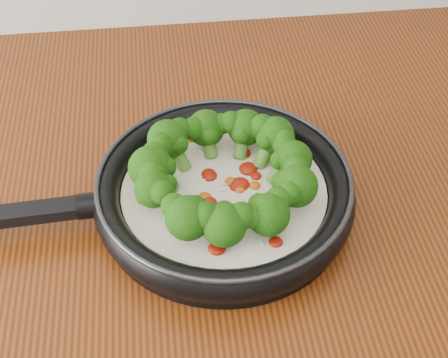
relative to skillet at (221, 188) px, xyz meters
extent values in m
cylinder|color=black|center=(0.00, 0.00, -0.03)|extent=(0.32, 0.32, 0.01)
torus|color=black|center=(0.00, 0.00, -0.01)|extent=(0.33, 0.33, 0.03)
torus|color=#2D2D33|center=(0.00, 0.00, 0.01)|extent=(0.32, 0.32, 0.01)
cube|color=black|center=(-0.24, -0.01, 0.00)|extent=(0.18, 0.04, 0.02)
cylinder|color=black|center=(-0.16, -0.01, 0.00)|extent=(0.03, 0.03, 0.03)
cylinder|color=white|center=(0.00, 0.00, -0.01)|extent=(0.26, 0.26, 0.02)
ellipsoid|color=#911407|center=(0.04, -0.02, 0.00)|extent=(0.02, 0.02, 0.01)
ellipsoid|color=#911407|center=(-0.01, 0.02, 0.00)|extent=(0.02, 0.02, 0.01)
ellipsoid|color=#BE4D0C|center=(-0.02, -0.01, 0.00)|extent=(0.02, 0.02, 0.01)
ellipsoid|color=#911407|center=(-0.01, 0.03, 0.00)|extent=(0.02, 0.02, 0.01)
ellipsoid|color=#911407|center=(-0.04, -0.02, 0.00)|extent=(0.03, 0.03, 0.01)
ellipsoid|color=#BE4D0C|center=(-0.03, 0.10, 0.00)|extent=(0.03, 0.03, 0.01)
ellipsoid|color=#911407|center=(0.05, -0.09, 0.00)|extent=(0.02, 0.02, 0.01)
ellipsoid|color=#911407|center=(0.04, 0.06, 0.00)|extent=(0.02, 0.02, 0.01)
ellipsoid|color=#BE4D0C|center=(-0.06, 0.07, 0.00)|extent=(0.02, 0.02, 0.01)
ellipsoid|color=#911407|center=(0.04, 0.03, 0.00)|extent=(0.03, 0.03, 0.01)
ellipsoid|color=#911407|center=(-0.02, -0.09, 0.00)|extent=(0.02, 0.02, 0.01)
ellipsoid|color=#BE4D0C|center=(0.02, 0.00, 0.00)|extent=(0.01, 0.01, 0.01)
ellipsoid|color=#911407|center=(-0.01, -0.08, 0.00)|extent=(0.02, 0.02, 0.01)
ellipsoid|color=#911407|center=(0.02, 0.00, 0.00)|extent=(0.02, 0.02, 0.01)
ellipsoid|color=#BE4D0C|center=(0.04, 0.00, 0.00)|extent=(0.02, 0.02, 0.01)
ellipsoid|color=#911407|center=(0.04, 0.02, 0.00)|extent=(0.01, 0.01, 0.01)
ellipsoid|color=#911407|center=(-0.08, 0.06, 0.00)|extent=(0.02, 0.02, 0.01)
ellipsoid|color=#BE4D0C|center=(-0.09, -0.01, 0.00)|extent=(0.02, 0.02, 0.01)
ellipsoid|color=#911407|center=(0.00, -0.04, 0.00)|extent=(0.03, 0.03, 0.01)
ellipsoid|color=#911407|center=(0.02, 0.01, 0.00)|extent=(0.03, 0.03, 0.01)
ellipsoid|color=#BE4D0C|center=(0.06, 0.05, 0.00)|extent=(0.02, 0.02, 0.01)
ellipsoid|color=#911407|center=(-0.01, -0.06, 0.00)|extent=(0.02, 0.02, 0.01)
ellipsoid|color=#911407|center=(-0.02, -0.02, 0.00)|extent=(0.02, 0.02, 0.01)
ellipsoid|color=#BE4D0C|center=(0.01, 0.01, 0.00)|extent=(0.02, 0.02, 0.01)
ellipsoid|color=white|center=(0.03, 0.04, 0.00)|extent=(0.00, 0.01, 0.00)
ellipsoid|color=white|center=(0.08, -0.01, 0.00)|extent=(0.01, 0.01, 0.00)
ellipsoid|color=white|center=(0.00, 0.00, 0.00)|extent=(0.01, 0.01, 0.00)
ellipsoid|color=white|center=(-0.03, -0.03, 0.00)|extent=(0.01, 0.01, 0.00)
ellipsoid|color=white|center=(-0.02, 0.02, 0.00)|extent=(0.01, 0.01, 0.00)
ellipsoid|color=white|center=(0.00, 0.01, 0.00)|extent=(0.01, 0.01, 0.00)
ellipsoid|color=white|center=(0.06, 0.04, 0.00)|extent=(0.00, 0.01, 0.00)
ellipsoid|color=white|center=(-0.07, 0.03, 0.00)|extent=(0.01, 0.01, 0.00)
ellipsoid|color=white|center=(0.01, -0.01, 0.00)|extent=(0.01, 0.01, 0.00)
ellipsoid|color=white|center=(0.04, -0.01, 0.00)|extent=(0.01, 0.01, 0.00)
ellipsoid|color=white|center=(-0.02, 0.07, 0.00)|extent=(0.01, 0.01, 0.00)
ellipsoid|color=white|center=(-0.06, -0.04, 0.00)|extent=(0.01, 0.01, 0.00)
ellipsoid|color=white|center=(0.02, -0.03, 0.00)|extent=(0.01, 0.01, 0.00)
ellipsoid|color=white|center=(-0.08, -0.01, 0.00)|extent=(0.01, 0.01, 0.00)
ellipsoid|color=white|center=(0.01, 0.02, 0.00)|extent=(0.01, 0.01, 0.00)
ellipsoid|color=white|center=(0.01, -0.01, 0.00)|extent=(0.01, 0.01, 0.00)
ellipsoid|color=white|center=(-0.04, -0.02, 0.00)|extent=(0.01, 0.01, 0.00)
ellipsoid|color=white|center=(0.04, -0.09, 0.00)|extent=(0.01, 0.01, 0.00)
ellipsoid|color=white|center=(0.05, 0.10, 0.00)|extent=(0.01, 0.00, 0.00)
ellipsoid|color=white|center=(0.00, -0.07, 0.00)|extent=(0.01, 0.01, 0.00)
ellipsoid|color=white|center=(-0.01, -0.01, 0.00)|extent=(0.01, 0.01, 0.00)
ellipsoid|color=white|center=(-0.06, -0.04, 0.00)|extent=(0.01, 0.01, 0.00)
cylinder|color=#59922F|center=(0.07, 0.01, 0.01)|extent=(0.03, 0.02, 0.04)
sphere|color=black|center=(0.09, 0.01, 0.03)|extent=(0.05, 0.05, 0.05)
sphere|color=black|center=(0.08, 0.03, 0.04)|extent=(0.03, 0.03, 0.03)
sphere|color=black|center=(0.09, -0.01, 0.03)|extent=(0.03, 0.03, 0.03)
sphere|color=black|center=(0.07, 0.01, 0.03)|extent=(0.02, 0.02, 0.02)
cylinder|color=#59922F|center=(0.06, 0.04, 0.01)|extent=(0.04, 0.03, 0.04)
sphere|color=black|center=(0.07, 0.05, 0.03)|extent=(0.05, 0.05, 0.05)
sphere|color=black|center=(0.06, 0.06, 0.04)|extent=(0.03, 0.03, 0.03)
sphere|color=black|center=(0.08, 0.04, 0.04)|extent=(0.03, 0.03, 0.03)
sphere|color=black|center=(0.06, 0.04, 0.03)|extent=(0.02, 0.02, 0.02)
cylinder|color=#59922F|center=(0.03, 0.06, 0.01)|extent=(0.03, 0.03, 0.04)
sphere|color=black|center=(0.04, 0.08, 0.03)|extent=(0.05, 0.05, 0.05)
sphere|color=black|center=(0.02, 0.08, 0.03)|extent=(0.03, 0.03, 0.03)
sphere|color=black|center=(0.05, 0.07, 0.03)|extent=(0.03, 0.03, 0.03)
sphere|color=black|center=(0.03, 0.06, 0.03)|extent=(0.02, 0.02, 0.02)
cylinder|color=#59922F|center=(-0.01, 0.07, 0.01)|extent=(0.02, 0.03, 0.03)
sphere|color=black|center=(-0.01, 0.08, 0.03)|extent=(0.05, 0.05, 0.05)
sphere|color=black|center=(-0.03, 0.07, 0.03)|extent=(0.03, 0.03, 0.03)
sphere|color=black|center=(0.01, 0.08, 0.03)|extent=(0.03, 0.03, 0.03)
sphere|color=black|center=(-0.01, 0.07, 0.03)|extent=(0.02, 0.02, 0.02)
cylinder|color=#59922F|center=(-0.05, 0.05, 0.01)|extent=(0.04, 0.03, 0.04)
sphere|color=black|center=(-0.06, 0.06, 0.03)|extent=(0.05, 0.05, 0.05)
sphere|color=black|center=(-0.07, 0.04, 0.04)|extent=(0.03, 0.03, 0.03)
sphere|color=black|center=(-0.04, 0.07, 0.04)|extent=(0.03, 0.03, 0.03)
sphere|color=black|center=(-0.05, 0.05, 0.03)|extent=(0.03, 0.03, 0.02)
cylinder|color=#59922F|center=(-0.06, 0.01, 0.01)|extent=(0.03, 0.02, 0.04)
sphere|color=black|center=(-0.08, 0.01, 0.03)|extent=(0.06, 0.06, 0.05)
sphere|color=black|center=(-0.08, -0.01, 0.04)|extent=(0.03, 0.03, 0.03)
sphere|color=black|center=(-0.07, 0.03, 0.04)|extent=(0.03, 0.03, 0.03)
sphere|color=black|center=(-0.06, 0.01, 0.03)|extent=(0.03, 0.03, 0.03)
cylinder|color=#59922F|center=(-0.06, -0.02, 0.01)|extent=(0.04, 0.02, 0.04)
sphere|color=black|center=(-0.08, -0.02, 0.03)|extent=(0.05, 0.05, 0.04)
sphere|color=black|center=(-0.07, -0.04, 0.04)|extent=(0.03, 0.03, 0.03)
sphere|color=black|center=(-0.08, 0.00, 0.04)|extent=(0.03, 0.03, 0.03)
sphere|color=black|center=(-0.06, -0.02, 0.03)|extent=(0.02, 0.02, 0.02)
cylinder|color=#59922F|center=(-0.04, -0.06, 0.01)|extent=(0.03, 0.04, 0.04)
sphere|color=black|center=(-0.04, -0.07, 0.03)|extent=(0.05, 0.05, 0.05)
sphere|color=black|center=(-0.03, -0.08, 0.04)|extent=(0.03, 0.03, 0.03)
sphere|color=black|center=(-0.06, -0.06, 0.04)|extent=(0.03, 0.03, 0.03)
sphere|color=black|center=(-0.04, -0.06, 0.03)|extent=(0.03, 0.03, 0.03)
cylinder|color=#59922F|center=(0.00, -0.07, 0.01)|extent=(0.02, 0.03, 0.04)
sphere|color=black|center=(-0.01, -0.08, 0.03)|extent=(0.05, 0.05, 0.05)
sphere|color=black|center=(0.01, -0.08, 0.04)|extent=(0.03, 0.03, 0.03)
sphere|color=black|center=(-0.02, -0.08, 0.03)|extent=(0.03, 0.03, 0.03)
sphere|color=black|center=(0.00, -0.07, 0.03)|extent=(0.03, 0.03, 0.02)
cylinder|color=#59922F|center=(0.04, -0.06, 0.01)|extent=(0.03, 0.03, 0.04)
sphere|color=black|center=(0.04, -0.07, 0.03)|extent=(0.05, 0.05, 0.05)
sphere|color=black|center=(0.06, -0.06, 0.04)|extent=(0.03, 0.03, 0.03)
sphere|color=black|center=(0.03, -0.08, 0.03)|extent=(0.03, 0.03, 0.03)
sphere|color=black|center=(0.03, -0.06, 0.03)|extent=(0.03, 0.03, 0.02)
cylinder|color=#59922F|center=(0.07, -0.03, 0.01)|extent=(0.04, 0.03, 0.04)
sphere|color=black|center=(0.08, -0.04, 0.03)|extent=(0.05, 0.05, 0.05)
sphere|color=black|center=(0.08, -0.02, 0.04)|extent=(0.03, 0.03, 0.03)
sphere|color=black|center=(0.07, -0.05, 0.04)|extent=(0.03, 0.03, 0.03)
sphere|color=black|center=(0.07, -0.03, 0.03)|extent=(0.03, 0.03, 0.02)
camera|label=1|loc=(-0.06, -0.54, 0.55)|focal=51.92mm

